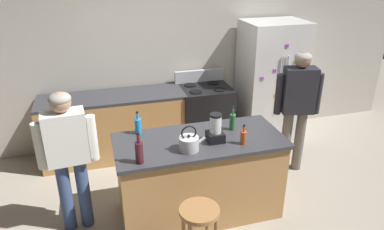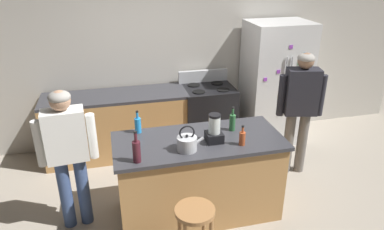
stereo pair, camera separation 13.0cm
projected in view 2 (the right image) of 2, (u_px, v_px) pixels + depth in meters
ground_plane at (198, 211)px, 4.12m from camera, size 14.00×14.00×0.00m
back_wall at (166, 55)px, 5.30m from camera, size 8.00×0.10×2.70m
kitchen_island at (198, 177)px, 3.93m from camera, size 1.79×0.80×0.94m
back_counter_run at (118, 125)px, 5.13m from camera, size 2.00×0.64×0.94m
refrigerator at (275, 83)px, 5.42m from camera, size 0.90×0.73×1.85m
stove_range at (208, 116)px, 5.39m from camera, size 0.76×0.65×1.12m
person_by_island_left at (68, 148)px, 3.56m from camera, size 0.60×0.25×1.55m
person_by_sink_right at (300, 103)px, 4.50m from camera, size 0.59×0.31×1.64m
bar_stool at (195, 223)px, 3.17m from camera, size 0.36×0.36×0.67m
blender_appliance at (214, 130)px, 3.64m from camera, size 0.17×0.17×0.31m
bottle_wine at (137, 151)px, 3.28m from camera, size 0.08×0.08×0.32m
bottle_olive_oil at (232, 122)px, 3.89m from camera, size 0.07×0.07×0.28m
bottle_cooking_sauce at (242, 138)px, 3.60m from camera, size 0.06×0.06×0.22m
bottle_soda at (138, 125)px, 3.85m from camera, size 0.07×0.07×0.26m
tea_kettle at (187, 143)px, 3.50m from camera, size 0.28×0.20×0.27m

